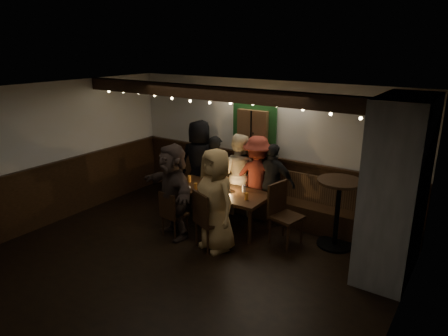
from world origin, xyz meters
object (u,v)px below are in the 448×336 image
Objects in this scene: chair_near_right at (206,217)px; person_b at (216,172)px; person_d at (257,177)px; person_f at (173,191)px; chair_end at (282,210)px; person_a at (200,163)px; person_g at (216,200)px; person_c at (238,174)px; high_top at (338,205)px; chair_near_left at (171,212)px; dining_table at (218,193)px; person_e at (273,183)px.

person_b is (-0.87, 1.49, 0.20)m from chair_near_right.
person_f is (-0.79, -1.52, 0.03)m from person_d.
chair_near_right is 0.60× the size of person_f.
chair_end is 2.29m from person_a.
chair_end is 1.16m from person_g.
person_g reaches higher than person_b.
chair_end is at bearing 138.26° from person_c.
person_a reaches higher than high_top.
person_c is (0.39, 1.54, 0.34)m from chair_near_left.
person_e is at bearing 44.71° from dining_table.
person_c is 1.07× the size of person_e.
high_top reaches higher than chair_end.
person_b is 0.50m from person_c.
person_g is (0.09, -1.49, 0.05)m from person_d.
chair_near_right reaches higher than dining_table.
person_f is at bearing -153.77° from high_top.
dining_table is 1.92× the size of chair_near_right.
chair_near_left is 0.77m from chair_near_right.
person_b is 1.43m from person_f.
person_d is at bearing -175.20° from person_b.
chair_near_left is at bearing -113.91° from dining_table.
dining_table is 1.26× the size of person_b.
person_d is (0.41, 0.05, -0.00)m from person_c.
person_f reaches higher than high_top.
person_g reaches higher than chair_near_right.
chair_near_left is 0.97m from person_g.
person_a is 1.66m from person_e.
person_a is 1.10× the size of person_c.
person_f is (-1.12, -1.53, 0.08)m from person_e.
person_a reaches higher than person_c.
dining_table is at bearing 128.25° from person_a.
chair_near_right is 0.56× the size of person_a.
chair_near_left is 0.55× the size of person_b.
chair_near_left is 0.47× the size of person_a.
person_d is 1.71m from person_f.
person_c is at bearing 2.18° from person_e.
person_e is at bearing 169.18° from person_c.
person_f reaches higher than chair_near_left.
person_b is at bearing 143.50° from person_g.
chair_near_left is at bearing 93.15° from person_a.
person_e is 0.90× the size of person_f.
chair_near_right is at bearing -66.26° from dining_table.
person_b reaches higher than chair_end.
chair_end is at bearing 148.52° from person_a.
chair_near_right is at bearing 70.73° from person_d.
dining_table is 1.13× the size of person_g.
person_c is at bearing 173.11° from high_top.
person_e is at bearing 163.97° from person_d.
high_top reaches higher than dining_table.
person_a is at bearing 144.42° from dining_table.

